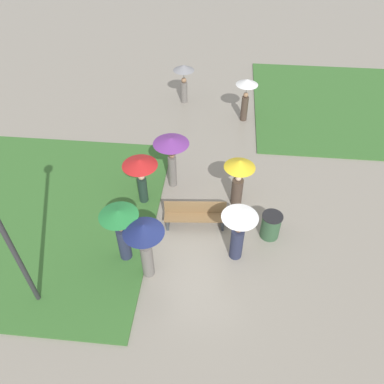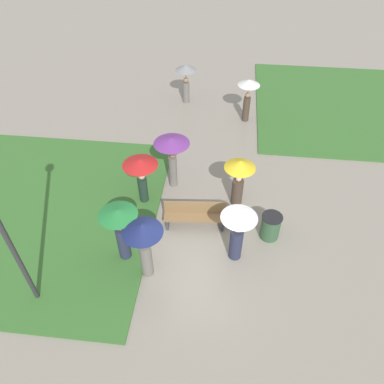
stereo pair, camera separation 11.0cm
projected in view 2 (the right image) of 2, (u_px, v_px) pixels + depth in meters
ground_plane at (201, 248)px, 11.10m from camera, size 90.00×90.00×0.00m
lawn_patch_near at (31, 211)px, 12.15m from camera, size 8.17×7.97×0.06m
lawn_patch_far at (350, 107)px, 16.89m from camera, size 8.35×7.88×0.06m
park_bench at (195, 214)px, 11.44m from camera, size 1.92×0.58×0.90m
trash_bin at (270, 226)px, 11.15m from camera, size 0.62×0.62×0.85m
crowd_person_yellow at (239, 174)px, 11.63m from camera, size 0.98×0.98×1.78m
crowd_person_navy at (143, 238)px, 9.45m from camera, size 1.06×1.06×2.01m
crowd_person_purple at (172, 149)px, 12.08m from camera, size 1.17×1.17×1.97m
crowd_person_white at (238, 228)px, 10.07m from camera, size 0.99×0.99×1.82m
crowd_person_red at (141, 169)px, 11.60m from camera, size 1.11×1.11×1.78m
crowd_person_green at (120, 226)px, 9.96m from camera, size 1.05×1.05×1.95m
lone_walker_far_path at (186, 75)px, 16.38m from camera, size 0.92×0.92×1.77m
lone_walker_mid_plaza at (248, 91)px, 15.22m from camera, size 0.90×0.90×1.87m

